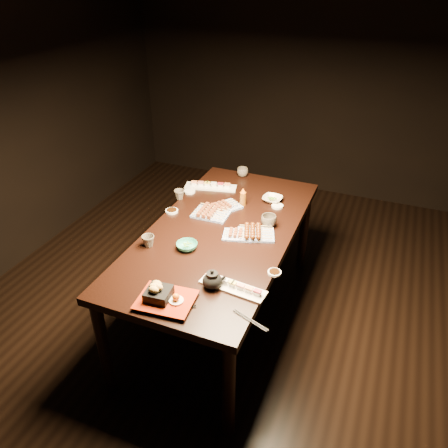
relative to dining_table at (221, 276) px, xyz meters
The scene contains 23 objects.
ground 0.43m from the dining_table, 57.77° to the right, with size 5.00×5.00×0.00m, color black.
dining_table is the anchor object (origin of this frame).
sushi_platter_near 0.71m from the dining_table, 61.34° to the right, with size 0.37×0.10×0.05m, color white, non-canonical shape.
sushi_platter_far 0.74m from the dining_table, 119.92° to the left, with size 0.39×0.11×0.05m, color white, non-canonical shape.
yakitori_plate_center 0.46m from the dining_table, 131.63° to the left, with size 0.24×0.18×0.06m, color #828EB6, non-canonical shape.
yakitori_plate_right 0.42m from the dining_table, ahead, with size 0.19×0.14×0.05m, color #828EB6, non-canonical shape.
yakitori_plate_left 0.50m from the dining_table, 107.45° to the left, with size 0.22×0.16×0.06m, color #828EB6, non-canonical shape.
tsukune_plate 0.47m from the dining_table, ahead, with size 0.23×0.17×0.06m, color #828EB6, non-canonical shape.
edamame_bowl_green 0.49m from the dining_table, 112.51° to the right, with size 0.13×0.13×0.04m, color teal.
edamame_bowl_cream 0.67m from the dining_table, 69.04° to the left, with size 0.14×0.14×0.03m, color beige.
tempura_tray 0.86m from the dining_table, 89.81° to the right, with size 0.29×0.23×0.11m, color black, non-canonical shape.
teacup_near_left 0.63m from the dining_table, 135.84° to the right, with size 0.08×0.08×0.07m, color #4E463C.
teacup_mid_right 0.52m from the dining_table, 31.44° to the left, with size 0.10×0.10×0.08m, color #4E463C.
teacup_far_left 0.67m from the dining_table, 147.65° to the left, with size 0.08×0.08×0.07m, color #4E463C.
teacup_far_right 0.94m from the dining_table, 100.55° to the left, with size 0.09×0.09×0.07m, color #4E463C.
teapot 0.71m from the dining_table, 72.29° to the right, with size 0.13×0.13×0.11m, color black, non-canonical shape.
condiment_bottle 0.58m from the dining_table, 87.92° to the left, with size 0.04×0.04×0.13m, color brown.
sauce_dish_west 0.57m from the dining_table, 167.46° to the left, with size 0.09×0.09×0.02m, color white.
sauce_dish_east 0.63m from the dining_table, 59.90° to the left, with size 0.08×0.08×0.01m, color white.
sauce_dish_se 0.67m from the dining_table, 34.16° to the right, with size 0.08×0.08×0.01m, color white.
sauce_dish_nw 0.70m from the dining_table, 136.33° to the left, with size 0.08×0.08×0.01m, color white.
chopsticks_near 0.87m from the dining_table, 85.03° to the right, with size 0.22×0.02×0.01m, color black, non-canonical shape.
chopsticks_se 0.92m from the dining_table, 57.73° to the right, with size 0.22×0.02×0.01m, color black, non-canonical shape.
Camera 1 is at (0.81, -2.04, 2.28)m, focal length 35.00 mm.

